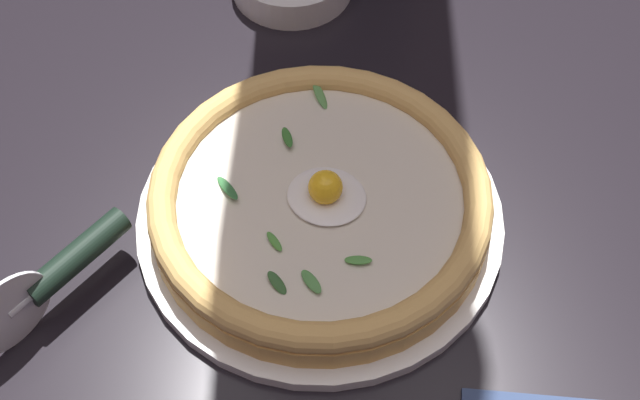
{
  "coord_description": "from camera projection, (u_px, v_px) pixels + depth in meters",
  "views": [
    {
      "loc": [
        -0.1,
        0.43,
        0.61
      ],
      "look_at": [
        0.03,
        0.04,
        0.03
      ],
      "focal_mm": 48.3,
      "sensor_mm": 36.0,
      "label": 1
    }
  ],
  "objects": [
    {
      "name": "ground_plane",
      "position": [
        362.0,
        207.0,
        0.76
      ],
      "size": [
        2.4,
        2.4,
        0.03
      ],
      "primitive_type": "cube",
      "color": "black",
      "rests_on": "ground"
    },
    {
      "name": "pizza_plate",
      "position": [
        320.0,
        218.0,
        0.73
      ],
      "size": [
        0.31,
        0.31,
        0.01
      ],
      "primitive_type": "cylinder",
      "color": "white",
      "rests_on": "ground"
    },
    {
      "name": "pizza",
      "position": [
        320.0,
        200.0,
        0.71
      ],
      "size": [
        0.28,
        0.28,
        0.05
      ],
      "color": "#E3AE58",
      "rests_on": "pizza_plate"
    },
    {
      "name": "pizza_cutter",
      "position": [
        58.0,
        272.0,
        0.66
      ],
      "size": [
        0.07,
        0.15,
        0.08
      ],
      "color": "silver",
      "rests_on": "ground"
    }
  ]
}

